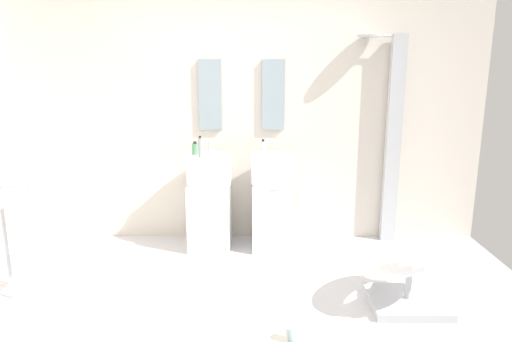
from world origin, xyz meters
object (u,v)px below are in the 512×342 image
at_px(pedestal_sink_right, 273,200).
at_px(soap_bottle_grey, 200,147).
at_px(soap_bottle_green, 195,149).
at_px(soap_bottle_clear, 263,148).
at_px(pedestal_sink_left, 209,200).
at_px(coffee_mug, 291,334).
at_px(towel_rack, 24,221).
at_px(shower_column, 392,136).
at_px(lounge_chair, 410,262).

distance_m(pedestal_sink_right, soap_bottle_grey, 0.88).
bearing_deg(soap_bottle_green, soap_bottle_clear, -6.11).
relative_size(soap_bottle_green, soap_bottle_grey, 0.63).
bearing_deg(pedestal_sink_left, soap_bottle_clear, -9.59).
distance_m(pedestal_sink_right, soap_bottle_clear, 0.54).
xyz_separation_m(coffee_mug, soap_bottle_green, (-0.82, 1.59, 0.93)).
relative_size(towel_rack, soap_bottle_grey, 4.83).
height_order(pedestal_sink_right, soap_bottle_clear, soap_bottle_clear).
relative_size(pedestal_sink_left, shower_column, 0.51).
distance_m(pedestal_sink_left, coffee_mug, 1.80).
bearing_deg(shower_column, soap_bottle_green, -172.85).
height_order(coffee_mug, soap_bottle_clear, soap_bottle_clear).
bearing_deg(soap_bottle_green, coffee_mug, -62.80).
distance_m(pedestal_sink_left, soap_bottle_clear, 0.74).
distance_m(pedestal_sink_left, soap_bottle_green, 0.53).
xyz_separation_m(pedestal_sink_left, lounge_chair, (1.60, -1.13, -0.13)).
distance_m(towel_rack, soap_bottle_clear, 2.06).
bearing_deg(towel_rack, lounge_chair, -1.55).
xyz_separation_m(towel_rack, soap_bottle_clear, (1.79, 0.96, 0.38)).
relative_size(pedestal_sink_right, lounge_chair, 0.94).
relative_size(pedestal_sink_right, soap_bottle_grey, 5.29).
xyz_separation_m(coffee_mug, soap_bottle_clear, (-0.18, 1.52, 0.95)).
bearing_deg(soap_bottle_green, pedestal_sink_right, 1.46).
bearing_deg(shower_column, pedestal_sink_left, -172.96).
distance_m(pedestal_sink_right, lounge_chair, 1.50).
distance_m(shower_column, towel_rack, 3.34).
relative_size(lounge_chair, coffee_mug, 10.08).
distance_m(coffee_mug, soap_bottle_green, 2.02).
bearing_deg(coffee_mug, soap_bottle_grey, 117.10).
height_order(shower_column, soap_bottle_clear, shower_column).
height_order(towel_rack, soap_bottle_clear, soap_bottle_clear).
xyz_separation_m(towel_rack, soap_bottle_green, (1.15, 1.03, 0.37)).
xyz_separation_m(pedestal_sink_left, towel_rack, (-1.27, -1.05, 0.15)).
bearing_deg(soap_bottle_clear, shower_column, 13.63).
distance_m(lounge_chair, coffee_mug, 1.06).
relative_size(pedestal_sink_right, coffee_mug, 9.50).
xyz_separation_m(lounge_chair, soap_bottle_clear, (-1.08, 1.04, 0.66)).
bearing_deg(soap_bottle_grey, lounge_chair, -30.82).
xyz_separation_m(pedestal_sink_right, lounge_chair, (0.98, -1.13, -0.13)).
height_order(pedestal_sink_right, soap_bottle_grey, soap_bottle_grey).
distance_m(pedestal_sink_right, shower_column, 1.33).
relative_size(soap_bottle_green, soap_bottle_clear, 0.79).
relative_size(coffee_mug, soap_bottle_clear, 0.69).
bearing_deg(soap_bottle_clear, soap_bottle_grey, -174.89).
bearing_deg(soap_bottle_clear, towel_rack, -151.72).
bearing_deg(pedestal_sink_left, lounge_chair, -35.19).
distance_m(pedestal_sink_left, shower_column, 1.90).
xyz_separation_m(pedestal_sink_right, towel_rack, (-1.89, -1.05, 0.15)).
distance_m(pedestal_sink_left, towel_rack, 1.65).
xyz_separation_m(soap_bottle_clear, soap_bottle_grey, (-0.58, -0.05, 0.02)).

